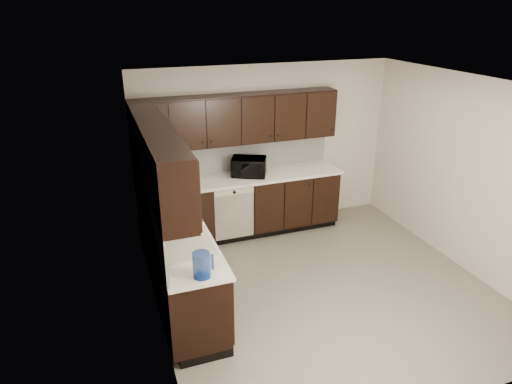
% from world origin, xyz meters
% --- Properties ---
extents(floor, '(4.00, 4.00, 0.00)m').
position_xyz_m(floor, '(0.00, 0.00, 0.00)').
color(floor, gray).
rests_on(floor, ground).
extents(ceiling, '(4.00, 4.00, 0.00)m').
position_xyz_m(ceiling, '(0.00, 0.00, 2.50)').
color(ceiling, white).
rests_on(ceiling, wall_back).
extents(wall_back, '(4.00, 0.02, 2.50)m').
position_xyz_m(wall_back, '(0.00, 2.00, 1.25)').
color(wall_back, beige).
rests_on(wall_back, floor).
extents(wall_left, '(0.02, 4.00, 2.50)m').
position_xyz_m(wall_left, '(-2.00, 0.00, 1.25)').
color(wall_left, beige).
rests_on(wall_left, floor).
extents(wall_right, '(0.02, 4.00, 2.50)m').
position_xyz_m(wall_right, '(2.00, 0.00, 1.25)').
color(wall_right, beige).
rests_on(wall_right, floor).
extents(wall_front, '(4.00, 0.02, 2.50)m').
position_xyz_m(wall_front, '(0.00, -2.00, 1.25)').
color(wall_front, beige).
rests_on(wall_front, floor).
extents(lower_cabinets, '(3.00, 2.80, 0.90)m').
position_xyz_m(lower_cabinets, '(-1.01, 1.11, 0.41)').
color(lower_cabinets, black).
rests_on(lower_cabinets, floor).
extents(countertop, '(3.03, 2.83, 0.04)m').
position_xyz_m(countertop, '(-1.01, 1.11, 0.92)').
color(countertop, white).
rests_on(countertop, lower_cabinets).
extents(backsplash, '(3.00, 2.80, 0.48)m').
position_xyz_m(backsplash, '(-1.22, 1.32, 1.18)').
color(backsplash, white).
rests_on(backsplash, countertop).
extents(upper_cabinets, '(3.00, 2.80, 0.70)m').
position_xyz_m(upper_cabinets, '(-1.10, 1.20, 1.77)').
color(upper_cabinets, black).
rests_on(upper_cabinets, wall_back).
extents(dishwasher, '(0.58, 0.04, 0.78)m').
position_xyz_m(dishwasher, '(-0.70, 1.41, 0.55)').
color(dishwasher, beige).
rests_on(dishwasher, lower_cabinets).
extents(sink, '(0.54, 0.82, 0.42)m').
position_xyz_m(sink, '(-1.68, -0.01, 0.88)').
color(sink, beige).
rests_on(sink, countertop).
extents(microwave, '(0.59, 0.51, 0.27)m').
position_xyz_m(microwave, '(-0.38, 1.70, 1.08)').
color(microwave, black).
rests_on(microwave, countertop).
extents(soap_bottle_a, '(0.12, 0.12, 0.21)m').
position_xyz_m(soap_bottle_a, '(-1.49, 0.16, 1.05)').
color(soap_bottle_a, gray).
rests_on(soap_bottle_a, countertop).
extents(soap_bottle_b, '(0.10, 0.10, 0.23)m').
position_xyz_m(soap_bottle_b, '(-1.84, 1.16, 1.06)').
color(soap_bottle_b, gray).
rests_on(soap_bottle_b, countertop).
extents(toaster_oven, '(0.33, 0.25, 0.20)m').
position_xyz_m(toaster_oven, '(-1.40, 1.73, 1.04)').
color(toaster_oven, '#B5B5B7').
rests_on(toaster_oven, countertop).
extents(storage_bin, '(0.59, 0.49, 0.20)m').
position_xyz_m(storage_bin, '(-1.71, 1.35, 1.04)').
color(storage_bin, white).
rests_on(storage_bin, countertop).
extents(blue_pitcher, '(0.21, 0.21, 0.25)m').
position_xyz_m(blue_pitcher, '(-1.66, -0.70, 1.06)').
color(blue_pitcher, navy).
rests_on(blue_pitcher, countertop).
extents(teal_tumbler, '(0.10, 0.10, 0.21)m').
position_xyz_m(teal_tumbler, '(-1.53, 0.91, 1.05)').
color(teal_tumbler, '#0B7D78').
rests_on(teal_tumbler, countertop).
extents(paper_towel_roll, '(0.15, 0.15, 0.29)m').
position_xyz_m(paper_towel_roll, '(-1.52, 1.16, 1.08)').
color(paper_towel_roll, white).
rests_on(paper_towel_roll, countertop).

